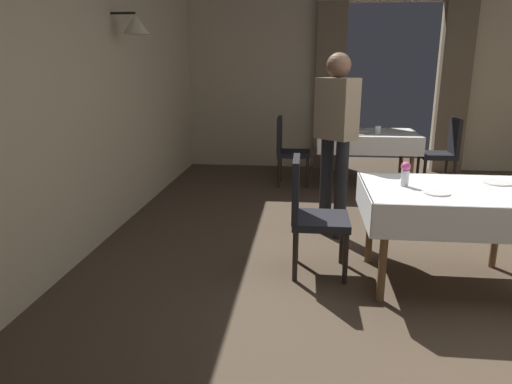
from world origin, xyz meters
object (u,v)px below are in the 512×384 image
(dining_table_mid, at_px, (449,201))
(chair_far_left, at_px, (288,148))
(plate_far_d, at_px, (334,128))
(chair_mid_left, at_px, (310,210))
(plate_far_a, at_px, (358,130))
(flower_vase_mid, at_px, (405,173))
(glass_far_c, at_px, (378,130))
(plate_mid_b, at_px, (436,193))
(dining_table_far, at_px, (366,139))
(chair_far_right, at_px, (444,150))
(plate_far_b, at_px, (356,134))
(plate_mid_c, at_px, (497,182))
(person_waiter_by_doorway, at_px, (336,131))

(dining_table_mid, relative_size, chair_far_left, 1.34)
(plate_far_d, bearing_deg, chair_mid_left, -96.28)
(plate_far_a, bearing_deg, flower_vase_mid, -89.36)
(flower_vase_mid, height_order, glass_far_c, flower_vase_mid)
(plate_mid_b, height_order, glass_far_c, glass_far_c)
(dining_table_far, relative_size, chair_far_left, 1.41)
(flower_vase_mid, relative_size, plate_far_a, 0.80)
(glass_far_c, bearing_deg, chair_far_right, 16.79)
(plate_mid_b, bearing_deg, plate_far_d, 99.17)
(chair_mid_left, bearing_deg, dining_table_far, 74.86)
(plate_far_b, bearing_deg, plate_far_a, 80.51)
(flower_vase_mid, relative_size, plate_mid_b, 0.99)
(chair_far_right, bearing_deg, plate_mid_c, -97.98)
(chair_far_right, bearing_deg, plate_far_a, -179.85)
(plate_mid_c, bearing_deg, plate_mid_b, -146.63)
(plate_far_a, xyz_separation_m, plate_far_b, (-0.06, -0.37, 0.00))
(plate_far_b, relative_size, plate_far_d, 1.05)
(chair_far_right, bearing_deg, plate_mid_b, -106.48)
(chair_far_left, height_order, glass_far_c, chair_far_left)
(chair_far_left, relative_size, person_waiter_by_doorway, 0.54)
(plate_far_a, distance_m, glass_far_c, 0.35)
(dining_table_mid, distance_m, person_waiter_by_doorway, 1.28)
(plate_far_b, distance_m, glass_far_c, 0.30)
(chair_mid_left, bearing_deg, plate_far_a, 77.28)
(chair_far_right, relative_size, plate_far_d, 4.92)
(person_waiter_by_doorway, bearing_deg, flower_vase_mid, -63.40)
(chair_mid_left, height_order, chair_far_left, same)
(dining_table_far, height_order, glass_far_c, glass_far_c)
(plate_far_a, bearing_deg, chair_far_left, -175.35)
(plate_far_b, distance_m, person_waiter_by_doorway, 1.71)
(plate_mid_c, relative_size, plate_far_d, 1.21)
(chair_mid_left, distance_m, plate_far_d, 3.06)
(dining_table_far, height_order, plate_far_d, plate_far_d)
(chair_mid_left, height_order, flower_vase_mid, flower_vase_mid)
(dining_table_far, height_order, plate_mid_b, plate_mid_b)
(plate_mid_c, xyz_separation_m, glass_far_c, (-0.54, 2.50, 0.05))
(chair_far_right, relative_size, flower_vase_mid, 5.08)
(chair_far_left, bearing_deg, plate_mid_b, -69.29)
(person_waiter_by_doorway, bearing_deg, glass_far_c, 69.93)
(plate_mid_b, bearing_deg, glass_far_c, 90.04)
(dining_table_mid, height_order, plate_mid_c, plate_mid_c)
(plate_far_b, bearing_deg, glass_far_c, 19.38)
(dining_table_far, distance_m, chair_far_right, 1.06)
(plate_mid_b, distance_m, plate_far_a, 3.14)
(dining_table_mid, relative_size, person_waiter_by_doorway, 0.72)
(chair_far_right, height_order, person_waiter_by_doorway, person_waiter_by_doorway)
(plate_far_a, distance_m, plate_far_d, 0.35)
(plate_mid_c, bearing_deg, person_waiter_by_doorway, 147.50)
(chair_far_left, xyz_separation_m, plate_far_b, (0.88, -0.30, 0.24))
(dining_table_far, relative_size, plate_mid_c, 5.74)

